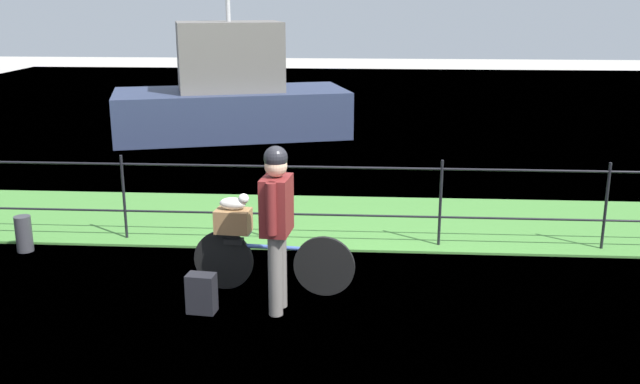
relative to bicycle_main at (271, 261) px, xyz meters
The scene contains 11 objects.
ground_plane 1.03m from the bicycle_main, 21.42° to the right, with size 60.00×60.00×0.00m, color #B2ADA3.
grass_strip 2.65m from the bicycle_main, 69.86° to the left, with size 27.00×2.40×0.03m, color #478438.
harbor_water 9.38m from the bicycle_main, 84.46° to the left, with size 30.00×30.00×0.00m, color #426684.
iron_fence 1.80m from the bicycle_main, 59.31° to the left, with size 18.04×0.04×1.12m.
bicycle_main is the anchor object (origin of this frame).
wooden_crate 0.59m from the bicycle_main, behind, with size 0.36×0.25×0.25m, color olive.
terrier_dog 0.73m from the bicycle_main, behind, with size 0.32×0.17×0.18m.
cyclist_person 0.82m from the bicycle_main, 74.87° to the right, with size 0.30×0.54×1.68m.
backpack_on_paving 0.85m from the bicycle_main, 138.51° to the right, with size 0.28×0.18×0.40m, color black.
mooring_bollard 3.37m from the bicycle_main, 162.28° to the left, with size 0.20×0.20×0.45m, color #38383D.
moored_boat_near 8.93m from the bicycle_main, 103.44° to the left, with size 5.52×3.59×4.12m.
Camera 1 is at (0.08, -6.58, 3.03)m, focal length 39.66 mm.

